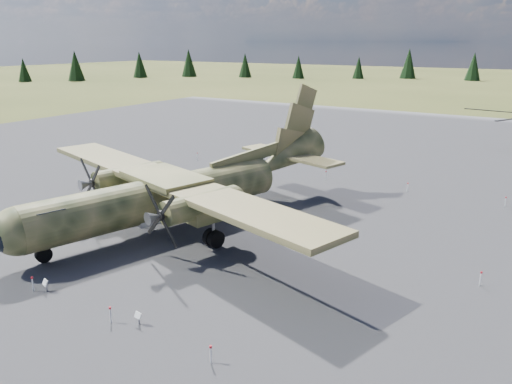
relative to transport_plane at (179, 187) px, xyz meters
The scene contains 7 objects.
ground 5.00m from the transport_plane, 20.39° to the left, with size 500.00×500.00×0.00m, color brown.
apron 12.38m from the transport_plane, 71.58° to the left, with size 120.00×120.00×0.04m, color slate.
transport_plane is the anchor object (origin of this frame).
info_placard_left 12.03m from the transport_plane, 87.76° to the right, with size 0.50×0.32×0.73m.
info_placard_right 13.73m from the transport_plane, 58.48° to the right, with size 0.44×0.24×0.66m.
barrier_fence 4.33m from the transport_plane, 21.80° to the left, with size 33.12×29.62×0.85m.
treeline 5.76m from the transport_plane, 21.39° to the right, with size 339.13×342.35×10.96m.
Camera 1 is at (19.13, -27.82, 12.99)m, focal length 35.00 mm.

